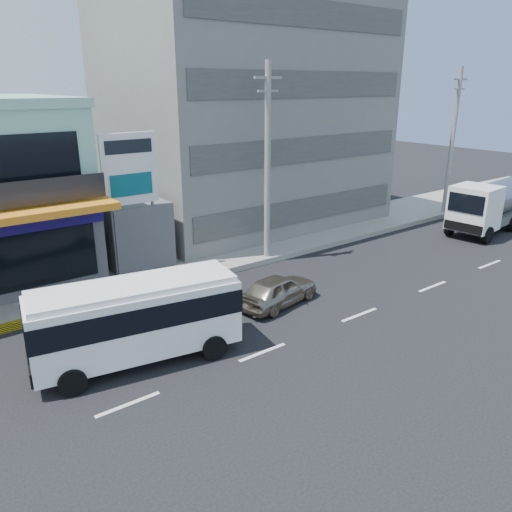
{
  "coord_description": "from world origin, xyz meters",
  "views": [
    {
      "loc": [
        -9.46,
        -12.18,
        8.92
      ],
      "look_at": [
        2.23,
        3.34,
        2.2
      ],
      "focal_mm": 35.0,
      "sensor_mm": 36.0,
      "label": 1
    }
  ],
  "objects_px": {
    "billboard": "(130,177)",
    "concrete_building": "(244,115)",
    "utility_pole_far": "(452,142)",
    "minibus": "(136,315)",
    "tanker_truck": "(492,204)",
    "satellite_dish": "(127,198)",
    "utility_pole_near": "(267,164)",
    "sedan": "(278,290)"
  },
  "relations": [
    {
      "from": "minibus",
      "to": "tanker_truck",
      "type": "xyz_separation_m",
      "value": [
        24.74,
        1.41,
        0.02
      ]
    },
    {
      "from": "billboard",
      "to": "satellite_dish",
      "type": "bearing_deg",
      "value": 74.48
    },
    {
      "from": "utility_pole_far",
      "to": "sedan",
      "type": "relative_size",
      "value": 2.55
    },
    {
      "from": "concrete_building",
      "to": "utility_pole_near",
      "type": "distance_m",
      "value": 8.79
    },
    {
      "from": "satellite_dish",
      "to": "sedan",
      "type": "distance_m",
      "value": 9.2
    },
    {
      "from": "billboard",
      "to": "tanker_truck",
      "type": "height_order",
      "value": "billboard"
    },
    {
      "from": "sedan",
      "to": "minibus",
      "type": "bearing_deg",
      "value": 85.58
    },
    {
      "from": "satellite_dish",
      "to": "concrete_building",
      "type": "bearing_deg",
      "value": 21.8
    },
    {
      "from": "billboard",
      "to": "tanker_truck",
      "type": "bearing_deg",
      "value": -14.75
    },
    {
      "from": "satellite_dish",
      "to": "billboard",
      "type": "bearing_deg",
      "value": -105.52
    },
    {
      "from": "concrete_building",
      "to": "satellite_dish",
      "type": "height_order",
      "value": "concrete_building"
    },
    {
      "from": "minibus",
      "to": "sedan",
      "type": "bearing_deg",
      "value": 6.02
    },
    {
      "from": "utility_pole_far",
      "to": "concrete_building",
      "type": "bearing_deg",
      "value": 147.65
    },
    {
      "from": "billboard",
      "to": "tanker_truck",
      "type": "xyz_separation_m",
      "value": [
        21.58,
        -5.68,
        -3.22
      ]
    },
    {
      "from": "minibus",
      "to": "sedan",
      "type": "distance_m",
      "value": 6.77
    },
    {
      "from": "tanker_truck",
      "to": "satellite_dish",
      "type": "bearing_deg",
      "value": 160.46
    },
    {
      "from": "utility_pole_far",
      "to": "minibus",
      "type": "height_order",
      "value": "utility_pole_far"
    },
    {
      "from": "utility_pole_far",
      "to": "minibus",
      "type": "bearing_deg",
      "value": -168.34
    },
    {
      "from": "concrete_building",
      "to": "utility_pole_near",
      "type": "relative_size",
      "value": 1.6
    },
    {
      "from": "tanker_truck",
      "to": "billboard",
      "type": "bearing_deg",
      "value": 165.25
    },
    {
      "from": "minibus",
      "to": "tanker_truck",
      "type": "distance_m",
      "value": 24.78
    },
    {
      "from": "concrete_building",
      "to": "billboard",
      "type": "xyz_separation_m",
      "value": [
        -10.5,
        -5.8,
        -2.07
      ]
    },
    {
      "from": "billboard",
      "to": "sedan",
      "type": "bearing_deg",
      "value": -61.3
    },
    {
      "from": "billboard",
      "to": "utility_pole_far",
      "type": "relative_size",
      "value": 0.69
    },
    {
      "from": "utility_pole_far",
      "to": "utility_pole_near",
      "type": "bearing_deg",
      "value": 180.0
    },
    {
      "from": "utility_pole_near",
      "to": "utility_pole_far",
      "type": "height_order",
      "value": "same"
    },
    {
      "from": "satellite_dish",
      "to": "sedan",
      "type": "xyz_separation_m",
      "value": [
        3.0,
        -8.19,
        -2.91
      ]
    },
    {
      "from": "tanker_truck",
      "to": "minibus",
      "type": "bearing_deg",
      "value": -176.73
    },
    {
      "from": "satellite_dish",
      "to": "tanker_truck",
      "type": "relative_size",
      "value": 0.18
    },
    {
      "from": "satellite_dish",
      "to": "tanker_truck",
      "type": "xyz_separation_m",
      "value": [
        21.08,
        -7.48,
        -1.86
      ]
    },
    {
      "from": "concrete_building",
      "to": "satellite_dish",
      "type": "distance_m",
      "value": 11.3
    },
    {
      "from": "concrete_building",
      "to": "billboard",
      "type": "height_order",
      "value": "concrete_building"
    },
    {
      "from": "concrete_building",
      "to": "sedan",
      "type": "bearing_deg",
      "value": -119.86
    },
    {
      "from": "billboard",
      "to": "sedan",
      "type": "height_order",
      "value": "billboard"
    },
    {
      "from": "utility_pole_near",
      "to": "tanker_truck",
      "type": "relative_size",
      "value": 1.21
    },
    {
      "from": "billboard",
      "to": "concrete_building",
      "type": "bearing_deg",
      "value": 28.92
    },
    {
      "from": "utility_pole_near",
      "to": "utility_pole_far",
      "type": "relative_size",
      "value": 1.0
    },
    {
      "from": "billboard",
      "to": "utility_pole_far",
      "type": "distance_m",
      "value": 22.57
    },
    {
      "from": "concrete_building",
      "to": "tanker_truck",
      "type": "bearing_deg",
      "value": -46.02
    },
    {
      "from": "concrete_building",
      "to": "utility_pole_far",
      "type": "xyz_separation_m",
      "value": [
        12.0,
        -7.6,
        -1.85
      ]
    },
    {
      "from": "tanker_truck",
      "to": "utility_pole_near",
      "type": "bearing_deg",
      "value": 165.56
    },
    {
      "from": "billboard",
      "to": "minibus",
      "type": "distance_m",
      "value": 8.42
    }
  ]
}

